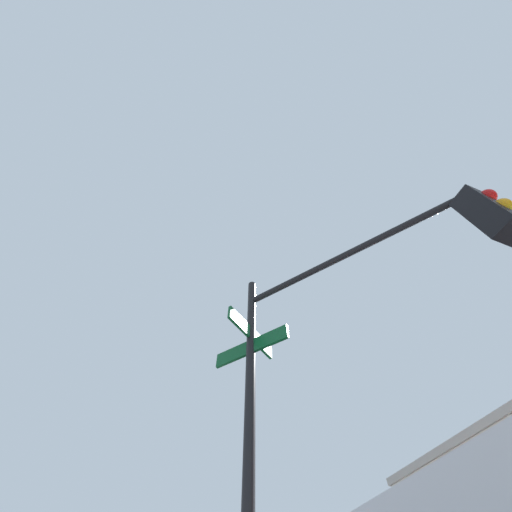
# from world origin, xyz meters

# --- Properties ---
(traffic_signal_near) EXTENTS (3.19, 2.38, 5.24)m
(traffic_signal_near) POSITION_xyz_m (-5.77, -6.36, 3.74)
(traffic_signal_near) COLOR black
(traffic_signal_near) RESTS_ON ground_plane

